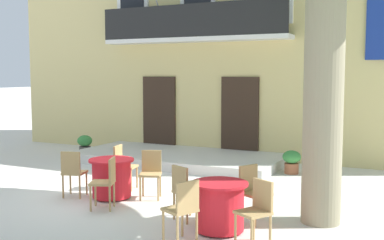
# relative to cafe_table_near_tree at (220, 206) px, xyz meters

# --- Properties ---
(ground_plane) EXTENTS (120.00, 120.00, 0.00)m
(ground_plane) POSITION_rel_cafe_table_near_tree_xyz_m (-2.90, 1.10, -0.39)
(ground_plane) COLOR silver
(building_facade) EXTENTS (13.00, 5.09, 7.50)m
(building_facade) POSITION_rel_cafe_table_near_tree_xyz_m (-3.25, 8.09, 3.36)
(building_facade) COLOR #DBC67F
(building_facade) RESTS_ON ground
(entrance_step_platform) EXTENTS (5.58, 2.62, 0.25)m
(entrance_step_platform) POSITION_rel_cafe_table_near_tree_xyz_m (-3.26, 4.79, -0.27)
(entrance_step_platform) COLOR silver
(entrance_step_platform) RESTS_ON ground
(cafe_table_near_tree) EXTENTS (0.86, 0.86, 0.76)m
(cafe_table_near_tree) POSITION_rel_cafe_table_near_tree_xyz_m (0.00, 0.00, 0.00)
(cafe_table_near_tree) COLOR red
(cafe_table_near_tree) RESTS_ON ground
(cafe_chair_near_tree_0) EXTENTS (0.54, 0.54, 0.91)m
(cafe_chair_near_tree_0) POSITION_rel_cafe_table_near_tree_xyz_m (0.28, 0.70, 0.14)
(cafe_chair_near_tree_0) COLOR tan
(cafe_chair_near_tree_0) RESTS_ON ground
(cafe_chair_near_tree_1) EXTENTS (0.53, 0.53, 0.91)m
(cafe_chair_near_tree_1) POSITION_rel_cafe_table_near_tree_xyz_m (-0.71, 0.24, 0.14)
(cafe_chair_near_tree_1) COLOR tan
(cafe_chair_near_tree_1) RESTS_ON ground
(cafe_chair_near_tree_2) EXTENTS (0.53, 0.53, 0.91)m
(cafe_chair_near_tree_2) POSITION_rel_cafe_table_near_tree_xyz_m (-0.26, -0.71, 0.14)
(cafe_chair_near_tree_2) COLOR tan
(cafe_chair_near_tree_2) RESTS_ON ground
(cafe_chair_near_tree_3) EXTENTS (0.54, 0.54, 0.91)m
(cafe_chair_near_tree_3) POSITION_rel_cafe_table_near_tree_xyz_m (0.69, -0.30, 0.14)
(cafe_chair_near_tree_3) COLOR tan
(cafe_chair_near_tree_3) RESTS_ON ground
(cafe_table_middle) EXTENTS (0.86, 0.86, 0.76)m
(cafe_table_middle) POSITION_rel_cafe_table_near_tree_xyz_m (-2.63, 0.91, 0.00)
(cafe_table_middle) COLOR red
(cafe_table_middle) RESTS_ON ground
(cafe_chair_middle_0) EXTENTS (0.52, 0.52, 0.91)m
(cafe_chair_middle_0) POSITION_rel_cafe_table_near_tree_xyz_m (-2.27, 0.25, 0.14)
(cafe_chair_middle_0) COLOR tan
(cafe_chair_middle_0) RESTS_ON ground
(cafe_chair_middle_1) EXTENTS (0.53, 0.53, 0.91)m
(cafe_chair_middle_1) POSITION_rel_cafe_table_near_tree_xyz_m (-1.98, 1.27, 0.14)
(cafe_chair_middle_1) COLOR tan
(cafe_chair_middle_1) RESTS_ON ground
(cafe_chair_middle_2) EXTENTS (0.47, 0.47, 0.91)m
(cafe_chair_middle_2) POSITION_rel_cafe_table_near_tree_xyz_m (-2.86, 1.63, 0.14)
(cafe_chair_middle_2) COLOR tan
(cafe_chair_middle_2) RESTS_ON ground
(cafe_chair_middle_3) EXTENTS (0.50, 0.50, 0.91)m
(cafe_chair_middle_3) POSITION_rel_cafe_table_near_tree_xyz_m (-3.33, 0.63, 0.14)
(cafe_chair_middle_3) COLOR tan
(cafe_chair_middle_3) RESTS_ON ground
(ground_planter_left) EXTENTS (0.44, 0.44, 0.56)m
(ground_planter_left) POSITION_rel_cafe_table_near_tree_xyz_m (-6.40, 4.81, -0.08)
(ground_planter_left) COLOR #47423D
(ground_planter_left) RESTS_ON ground
(ground_planter_right) EXTENTS (0.44, 0.44, 0.56)m
(ground_planter_right) POSITION_rel_cafe_table_near_tree_xyz_m (-0.11, 4.69, -0.08)
(ground_planter_right) COLOR #995638
(ground_planter_right) RESTS_ON ground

